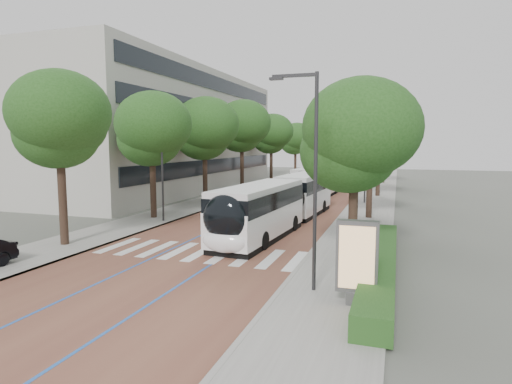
% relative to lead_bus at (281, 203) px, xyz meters
% --- Properties ---
extents(ground, '(160.00, 160.00, 0.00)m').
position_rel_lead_bus_xyz_m(ground, '(-2.34, -8.79, -1.63)').
color(ground, '#51544C').
rests_on(ground, ground).
extents(road, '(11.00, 140.00, 0.02)m').
position_rel_lead_bus_xyz_m(road, '(-2.34, 31.21, -1.62)').
color(road, brown).
rests_on(road, ground).
extents(sidewalk_left, '(4.00, 140.00, 0.12)m').
position_rel_lead_bus_xyz_m(sidewalk_left, '(-9.84, 31.21, -1.57)').
color(sidewalk_left, gray).
rests_on(sidewalk_left, ground).
extents(sidewalk_right, '(4.00, 140.00, 0.12)m').
position_rel_lead_bus_xyz_m(sidewalk_right, '(5.16, 31.21, -1.57)').
color(sidewalk_right, gray).
rests_on(sidewalk_right, ground).
extents(kerb_left, '(0.20, 140.00, 0.14)m').
position_rel_lead_bus_xyz_m(kerb_left, '(-7.94, 31.21, -1.57)').
color(kerb_left, gray).
rests_on(kerb_left, ground).
extents(kerb_right, '(0.20, 140.00, 0.14)m').
position_rel_lead_bus_xyz_m(kerb_right, '(3.26, 31.21, -1.57)').
color(kerb_right, gray).
rests_on(kerb_right, ground).
extents(zebra_crossing, '(10.55, 3.60, 0.01)m').
position_rel_lead_bus_xyz_m(zebra_crossing, '(-2.14, -7.79, -1.60)').
color(zebra_crossing, silver).
rests_on(zebra_crossing, ground).
extents(lane_line_left, '(0.12, 126.00, 0.01)m').
position_rel_lead_bus_xyz_m(lane_line_left, '(-3.94, 31.21, -1.60)').
color(lane_line_left, '#2459B4').
rests_on(lane_line_left, road).
extents(lane_line_right, '(0.12, 126.00, 0.01)m').
position_rel_lead_bus_xyz_m(lane_line_right, '(-0.74, 31.21, -1.60)').
color(lane_line_right, '#2459B4').
rests_on(lane_line_right, road).
extents(office_building, '(18.11, 40.00, 14.00)m').
position_rel_lead_bus_xyz_m(office_building, '(-21.81, 19.21, 5.37)').
color(office_building, '#9F9D93').
rests_on(office_building, ground).
extents(hedge, '(1.20, 14.00, 0.80)m').
position_rel_lead_bus_xyz_m(hedge, '(6.76, -8.79, -1.11)').
color(hedge, '#1D4417').
rests_on(hedge, sidewalk_right).
extents(streetlight_near, '(1.82, 0.20, 8.00)m').
position_rel_lead_bus_xyz_m(streetlight_near, '(4.28, -11.79, 3.19)').
color(streetlight_near, '#2E2D30').
rests_on(streetlight_near, sidewalk_right).
extents(streetlight_far, '(1.82, 0.20, 8.00)m').
position_rel_lead_bus_xyz_m(streetlight_far, '(4.28, 13.21, 3.19)').
color(streetlight_far, '#2E2D30').
rests_on(streetlight_far, sidewalk_right).
extents(lamp_post_left, '(0.14, 0.14, 8.00)m').
position_rel_lead_bus_xyz_m(lamp_post_left, '(-8.44, -0.79, 2.49)').
color(lamp_post_left, '#2E2D30').
rests_on(lamp_post_left, sidewalk_left).
extents(trees_left, '(6.23, 60.45, 9.95)m').
position_rel_lead_bus_xyz_m(trees_left, '(-9.84, 17.31, 5.03)').
color(trees_left, black).
rests_on(trees_left, ground).
extents(trees_right, '(5.97, 47.70, 9.22)m').
position_rel_lead_bus_xyz_m(trees_right, '(5.36, 15.08, 4.57)').
color(trees_right, black).
rests_on(trees_right, ground).
extents(lead_bus, '(3.73, 18.52, 3.20)m').
position_rel_lead_bus_xyz_m(lead_bus, '(0.00, 0.00, 0.00)').
color(lead_bus, black).
rests_on(lead_bus, ground).
extents(bus_queued_0, '(3.01, 12.49, 3.20)m').
position_rel_lead_bus_xyz_m(bus_queued_0, '(-0.57, 15.93, -0.00)').
color(bus_queued_0, white).
rests_on(bus_queued_0, ground).
extents(bus_queued_1, '(3.06, 12.50, 3.20)m').
position_rel_lead_bus_xyz_m(bus_queued_1, '(-0.60, 28.69, -0.00)').
color(bus_queued_1, white).
rests_on(bus_queued_1, ground).
extents(bus_queued_2, '(2.91, 12.47, 3.20)m').
position_rel_lead_bus_xyz_m(bus_queued_2, '(-0.49, 42.40, -0.00)').
color(bus_queued_2, white).
rests_on(bus_queued_2, ground).
extents(ad_panel, '(1.40, 0.54, 2.89)m').
position_rel_lead_bus_xyz_m(ad_panel, '(6.10, -12.73, 0.01)').
color(ad_panel, '#59595B').
rests_on(ad_panel, sidewalk_right).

